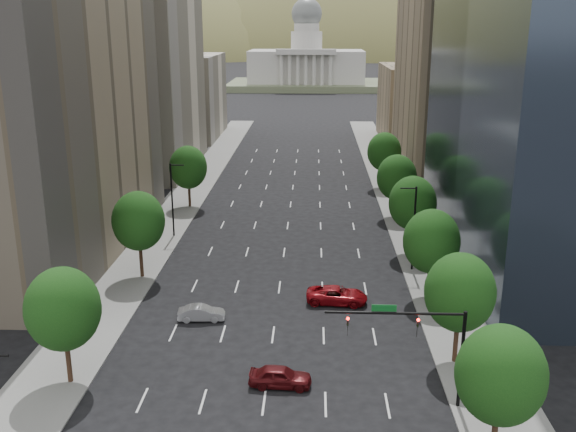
# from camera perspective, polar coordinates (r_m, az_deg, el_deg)

# --- Properties ---
(sidewalk_left) EXTENTS (6.00, 200.00, 0.15)m
(sidewalk_left) POSITION_cam_1_polar(r_m,az_deg,el_deg) (74.88, -12.29, -2.93)
(sidewalk_left) COLOR slate
(sidewalk_left) RESTS_ON ground
(sidewalk_right) EXTENTS (6.00, 200.00, 0.15)m
(sidewalk_right) POSITION_cam_1_polar(r_m,az_deg,el_deg) (73.56, 11.83, -3.26)
(sidewalk_right) COLOR slate
(sidewalk_right) RESTS_ON ground
(midrise_cream_left) EXTENTS (14.00, 30.00, 35.00)m
(midrise_cream_left) POSITION_cam_1_polar(r_m,az_deg,el_deg) (114.95, -12.20, 12.71)
(midrise_cream_left) COLOR beige
(midrise_cream_left) RESTS_ON ground
(filler_left) EXTENTS (14.00, 26.00, 18.00)m
(filler_left) POSITION_cam_1_polar(r_m,az_deg,el_deg) (147.77, -8.86, 10.37)
(filler_left) COLOR beige
(filler_left) RESTS_ON ground
(parking_tan_right) EXTENTS (14.00, 30.00, 30.00)m
(parking_tan_right) POSITION_cam_1_polar(r_m,az_deg,el_deg) (110.82, 13.91, 11.17)
(parking_tan_right) COLOR #8C7759
(parking_tan_right) RESTS_ON ground
(filler_right) EXTENTS (14.00, 26.00, 16.00)m
(filler_right) POSITION_cam_1_polar(r_m,az_deg,el_deg) (143.86, 11.17, 9.69)
(filler_right) COLOR #8C7759
(filler_right) RESTS_ON ground
(tree_right_0) EXTENTS (5.20, 5.20, 8.39)m
(tree_right_0) POSITION_cam_1_polar(r_m,az_deg,el_deg) (39.91, 18.23, -13.17)
(tree_right_0) COLOR #382316
(tree_right_0) RESTS_ON ground
(tree_right_1) EXTENTS (5.20, 5.20, 8.75)m
(tree_right_1) POSITION_cam_1_polar(r_m,az_deg,el_deg) (49.30, 14.90, -6.52)
(tree_right_1) COLOR #382316
(tree_right_1) RESTS_ON ground
(tree_right_2) EXTENTS (5.20, 5.20, 8.61)m
(tree_right_2) POSITION_cam_1_polar(r_m,az_deg,el_deg) (60.35, 12.52, -2.19)
(tree_right_2) COLOR #382316
(tree_right_2) RESTS_ON ground
(tree_right_3) EXTENTS (5.20, 5.20, 8.89)m
(tree_right_3) POSITION_cam_1_polar(r_m,az_deg,el_deg) (71.58, 10.92, 1.13)
(tree_right_3) COLOR #382316
(tree_right_3) RESTS_ON ground
(tree_right_4) EXTENTS (5.20, 5.20, 8.46)m
(tree_right_4) POSITION_cam_1_polar(r_m,az_deg,el_deg) (85.12, 9.56, 3.37)
(tree_right_4) COLOR #382316
(tree_right_4) RESTS_ON ground
(tree_right_5) EXTENTS (5.20, 5.20, 8.75)m
(tree_right_5) POSITION_cam_1_polar(r_m,az_deg,el_deg) (100.61, 8.47, 5.62)
(tree_right_5) COLOR #382316
(tree_right_5) RESTS_ON ground
(tree_left_0) EXTENTS (5.20, 5.20, 8.75)m
(tree_left_0) POSITION_cam_1_polar(r_m,az_deg,el_deg) (47.65, -19.22, -7.75)
(tree_left_0) COLOR #382316
(tree_left_0) RESTS_ON ground
(tree_left_1) EXTENTS (5.20, 5.20, 8.97)m
(tree_left_1) POSITION_cam_1_polar(r_m,az_deg,el_deg) (65.35, -13.04, -0.43)
(tree_left_1) COLOR #382316
(tree_left_1) RESTS_ON ground
(tree_left_2) EXTENTS (5.20, 5.20, 8.68)m
(tree_left_2) POSITION_cam_1_polar(r_m,az_deg,el_deg) (89.94, -8.79, 4.26)
(tree_left_2) COLOR #382316
(tree_left_2) RESTS_ON ground
(streetlight_rn) EXTENTS (1.70, 0.20, 9.00)m
(streetlight_rn) POSITION_cam_1_polar(r_m,az_deg,el_deg) (67.05, 11.00, -0.87)
(streetlight_rn) COLOR black
(streetlight_rn) RESTS_ON ground
(streetlight_ln) EXTENTS (1.70, 0.20, 9.00)m
(streetlight_ln) POSITION_cam_1_polar(r_m,az_deg,el_deg) (77.65, -10.13, 1.59)
(streetlight_ln) COLOR black
(streetlight_ln) RESTS_ON ground
(traffic_signal) EXTENTS (9.12, 0.40, 7.38)m
(traffic_signal) POSITION_cam_1_polar(r_m,az_deg,el_deg) (43.53, 11.98, -10.37)
(traffic_signal) COLOR black
(traffic_signal) RESTS_ON ground
(capitol) EXTENTS (60.00, 40.00, 35.20)m
(capitol) POSITION_cam_1_polar(r_m,az_deg,el_deg) (258.44, 1.63, 13.07)
(capitol) COLOR #596647
(capitol) RESTS_ON ground
(foothills) EXTENTS (720.00, 413.00, 263.00)m
(foothills) POSITION_cam_1_polar(r_m,az_deg,el_deg) (611.62, 5.32, 10.72)
(foothills) COLOR olive
(foothills) RESTS_ON ground
(car_maroon) EXTENTS (4.53, 2.03, 1.51)m
(car_maroon) POSITION_cam_1_polar(r_m,az_deg,el_deg) (46.99, -0.69, -13.96)
(car_maroon) COLOR #4B0C0F
(car_maroon) RESTS_ON ground
(car_silver) EXTENTS (4.13, 1.73, 1.33)m
(car_silver) POSITION_cam_1_polar(r_m,az_deg,el_deg) (56.90, -7.64, -8.47)
(car_silver) COLOR #9B9CA0
(car_silver) RESTS_ON ground
(car_red_far) EXTENTS (5.76, 3.00, 1.55)m
(car_red_far) POSITION_cam_1_polar(r_m,az_deg,el_deg) (59.79, 4.33, -6.97)
(car_red_far) COLOR maroon
(car_red_far) RESTS_ON ground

